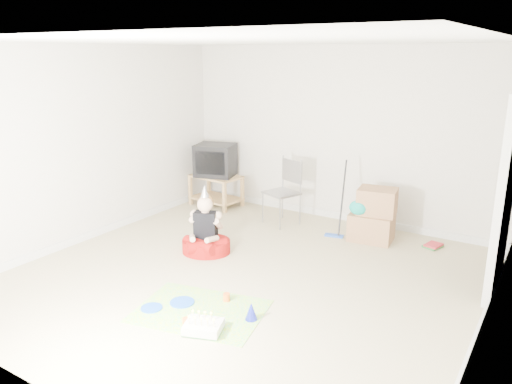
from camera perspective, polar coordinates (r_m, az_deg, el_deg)
The scene contains 16 objects.
ground at distance 5.83m, azimuth -1.29°, elevation -9.60°, with size 5.00×5.00×0.00m, color tan.
doorway_recess at distance 5.79m, azimuth 26.77°, elevation -0.69°, with size 0.02×0.90×2.05m, color black.
tv_stand at distance 8.36m, azimuth -4.58°, elevation 0.47°, with size 0.86×0.58×0.51m.
crt_tv at distance 8.25m, azimuth -4.65°, elevation 3.66°, with size 0.61×0.51×0.53m, color black.
folding_chair at distance 7.39m, azimuth 2.93°, elevation -0.09°, with size 0.57×0.56×0.99m.
cardboard_boxes at distance 6.96m, azimuth 13.22°, elevation -2.65°, with size 0.63×0.52×0.73m.
floor_mop at distance 7.01m, azimuth 8.99°, elevation -3.03°, with size 0.27×0.35×1.04m.
book_pile at distance 7.03m, azimuth 19.67°, elevation -5.80°, with size 0.25×0.29×0.05m.
seated_woman at distance 6.44m, azimuth -5.74°, elevation -5.25°, with size 0.80×0.80×0.90m.
party_mat at distance 5.14m, azimuth -6.41°, elevation -13.36°, with size 1.25×0.91×0.01m, color #E5307B.
birthday_cake at distance 4.78m, azimuth -6.03°, elevation -15.14°, with size 0.41×0.37×0.15m.
blue_plate_near at distance 5.30m, azimuth -8.43°, elevation -12.35°, with size 0.25×0.25×0.01m, color blue.
blue_plate_far at distance 5.25m, azimuth -11.85°, elevation -12.83°, with size 0.22×0.22×0.01m, color blue.
orange_cup_near at distance 5.28m, azimuth -3.38°, elevation -11.90°, with size 0.07×0.07×0.08m, color #ED5A1A.
orange_cup_far at distance 4.87m, azimuth -7.94°, elevation -14.57°, with size 0.08×0.08×0.09m, color #ED5A1A.
blue_party_hat at distance 4.92m, azimuth -0.55°, elevation -13.45°, with size 0.12×0.12×0.18m, color #1B25C2.
Camera 1 is at (2.92, -4.38, 2.49)m, focal length 35.00 mm.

